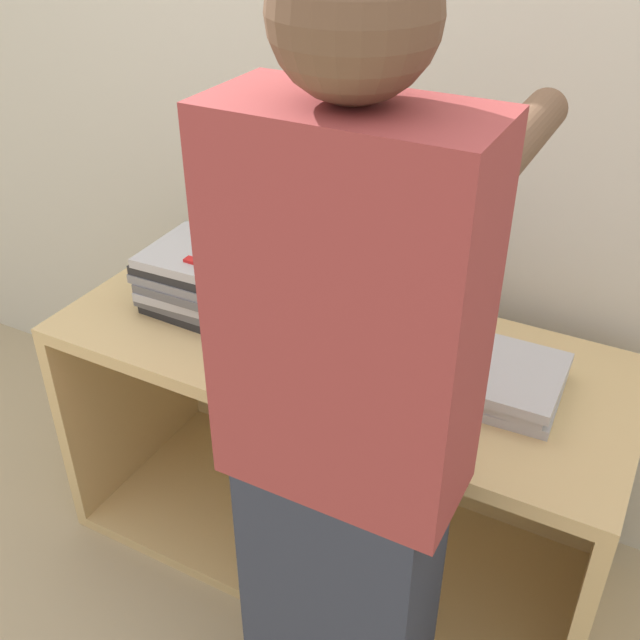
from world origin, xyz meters
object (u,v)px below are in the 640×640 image
(laptop_stack_left, at_px, (213,281))
(person, at_px, (346,457))
(laptop_open, at_px, (347,316))
(laptop_stack_right, at_px, (484,374))

(laptop_stack_left, xyz_separation_m, person, (0.61, -0.48, 0.06))
(laptop_open, height_order, laptop_stack_left, laptop_open)
(laptop_open, distance_m, laptop_stack_left, 0.36)
(laptop_open, height_order, laptop_stack_right, laptop_open)
(laptop_stack_left, bearing_deg, laptop_open, 8.00)
(laptop_stack_right, bearing_deg, laptop_open, 172.06)
(laptop_stack_left, distance_m, person, 0.78)
(laptop_stack_left, relative_size, person, 0.21)
(laptop_open, relative_size, person, 0.20)
(laptop_stack_left, bearing_deg, person, -38.05)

